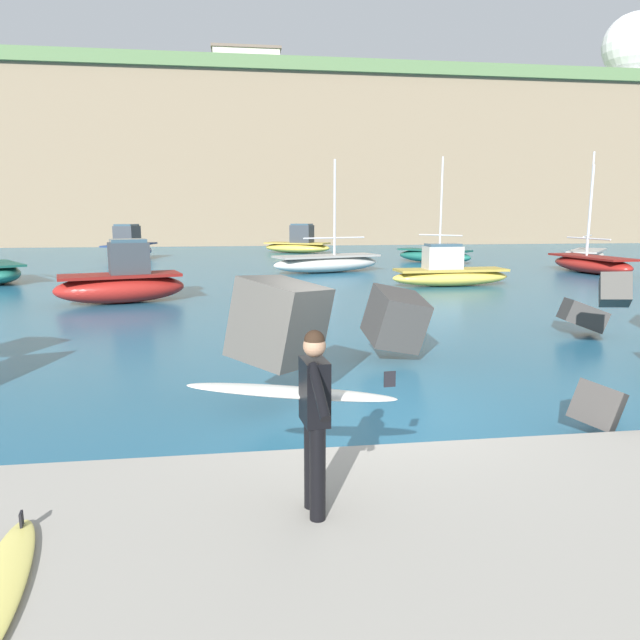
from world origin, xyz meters
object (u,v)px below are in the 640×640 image
Objects in this scene: boat_far_centre at (298,244)px; spare_surfboard at (1,584)px; boat_mid_right at (434,255)px; boat_far_right at (449,273)px; boat_near_right at (591,264)px; radar_dome at (634,54)px; boat_near_centre at (587,255)px; station_building_central at (246,72)px; boat_mid_centre at (327,263)px; surfer_with_board at (308,405)px; boat_far_left at (130,249)px; boat_near_left at (122,283)px; station_building_west at (340,90)px.

spare_surfboard is at bearing -98.95° from boat_far_centre.
boat_mid_right is (14.08, 31.25, 0.21)m from spare_surfboard.
boat_near_right is at bearing 24.68° from boat_far_right.
radar_dome is at bearing 44.25° from boat_mid_right.
radar_dome reaches higher than boat_far_centre.
boat_near_centre is (24.00, 30.57, 0.17)m from spare_surfboard.
boat_near_right is 51.76m from station_building_central.
boat_mid_centre is (6.50, 26.25, 0.22)m from spare_surfboard.
surfer_with_board is 0.33× the size of boat_mid_right.
boat_near_left is at bearing -81.03° from boat_far_left.
radar_dome is at bearing -0.91° from station_building_central.
boat_near_right is 10.22m from boat_far_right.
boat_near_centre is at bearing -61.87° from station_building_central.
surfer_with_board is 0.46× the size of boat_near_left.
boat_mid_centre reaches higher than boat_near_right.
boat_far_right is (16.04, -16.79, -0.20)m from boat_far_left.
radar_dome reaches higher than boat_mid_right.
boat_near_right is 0.78× the size of station_building_west.
boat_far_right reaches higher than spare_surfboard.
boat_near_right is 0.91× the size of boat_mid_centre.
radar_dome is at bearing 29.05° from boat_far_left.
spare_surfboard is at bearing -82.66° from boat_near_left.
surfer_with_board reaches higher than spare_surfboard.
boat_far_right is at bearing -95.55° from station_building_west.
boat_far_left reaches higher than spare_surfboard.
boat_far_centre reaches higher than boat_near_left.
boat_far_centre is at bearing 84.23° from surfer_with_board.
radar_dome reaches higher than boat_near_left.
boat_near_centre is at bearing 28.15° from boat_near_left.
station_building_central is at bearing 94.13° from boat_mid_centre.
boat_near_left is 0.81× the size of boat_far_centre.
boat_near_centre is 1.18× the size of boat_near_right.
boat_mid_centre is (8.64, 9.67, -0.20)m from boat_near_left.
boat_near_centre is 20.80m from boat_far_centre.
boat_far_centre is at bearing 70.99° from boat_near_left.
station_building_central is (-3.20, 27.12, 18.79)m from boat_far_centre.
boat_far_centre is at bearing 146.73° from boat_near_centre.
boat_near_left reaches higher than spare_surfboard.
surfer_with_board is at bearing -73.65° from boat_near_left.
surfer_with_board is 0.20× the size of radar_dome.
spare_surfboard is 36.82m from boat_far_left.
surfer_with_board is at bearing -113.93° from boat_far_right.
boat_mid_right reaches higher than boat_far_left.
boat_mid_centre is 7.86m from boat_far_right.
station_building_west reaches higher than boat_far_left.
boat_near_left is at bearing -166.63° from boat_far_right.
boat_near_right is 1.01× the size of boat_far_centre.
station_building_west is at bearing 86.94° from boat_mid_right.
boat_near_centre is 1.07× the size of boat_mid_centre.
radar_dome reaches higher than boat_near_centre.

